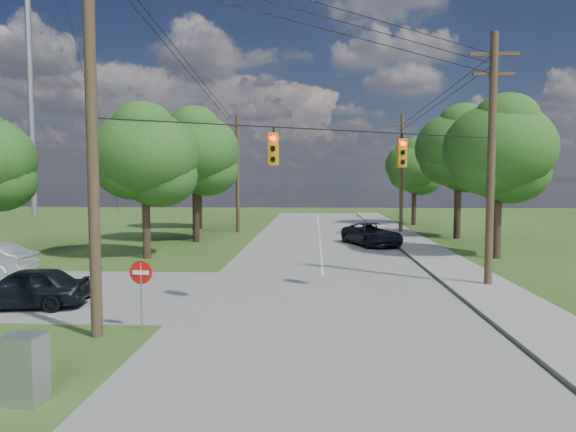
# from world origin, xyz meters

# --- Properties ---
(ground) EXTENTS (140.00, 140.00, 0.00)m
(ground) POSITION_xyz_m (0.00, 0.00, 0.00)
(ground) COLOR #324C19
(ground) RESTS_ON ground
(main_road) EXTENTS (10.00, 100.00, 0.03)m
(main_road) POSITION_xyz_m (2.00, 5.00, 0.01)
(main_road) COLOR gray
(main_road) RESTS_ON ground
(sidewalk_east) EXTENTS (2.60, 100.00, 0.12)m
(sidewalk_east) POSITION_xyz_m (8.70, 5.00, 0.06)
(sidewalk_east) COLOR gray
(sidewalk_east) RESTS_ON ground
(pole_sw) EXTENTS (2.00, 0.32, 12.00)m
(pole_sw) POSITION_xyz_m (-4.60, 0.40, 6.23)
(pole_sw) COLOR brown
(pole_sw) RESTS_ON ground
(pole_ne) EXTENTS (2.00, 0.32, 10.50)m
(pole_ne) POSITION_xyz_m (8.90, 8.00, 5.47)
(pole_ne) COLOR brown
(pole_ne) RESTS_ON ground
(pole_north_e) EXTENTS (2.00, 0.32, 10.00)m
(pole_north_e) POSITION_xyz_m (8.90, 30.00, 5.13)
(pole_north_e) COLOR brown
(pole_north_e) RESTS_ON ground
(pole_north_w) EXTENTS (2.00, 0.32, 10.00)m
(pole_north_w) POSITION_xyz_m (-5.00, 30.00, 5.13)
(pole_north_w) COLOR brown
(pole_north_w) RESTS_ON ground
(power_lines) EXTENTS (13.93, 29.62, 4.93)m
(power_lines) POSITION_xyz_m (1.50, 11.54, 9.15)
(power_lines) COLOR black
(power_lines) RESTS_ON ground
(traffic_signals) EXTENTS (4.91, 3.27, 1.05)m
(traffic_signals) POSITION_xyz_m (2.55, 4.43, 5.50)
(traffic_signals) COLOR orange
(traffic_signals) RESTS_ON ground
(radio_mast) EXTENTS (0.70, 0.70, 45.00)m
(radio_mast) POSITION_xyz_m (-32.00, 46.00, 22.50)
(radio_mast) COLOR gray
(radio_mast) RESTS_ON ground
(tree_w_near) EXTENTS (6.00, 6.00, 8.40)m
(tree_w_near) POSITION_xyz_m (-8.00, 15.00, 5.92)
(tree_w_near) COLOR #3D2A1E
(tree_w_near) RESTS_ON ground
(tree_w_mid) EXTENTS (6.40, 6.40, 9.22)m
(tree_w_mid) POSITION_xyz_m (-7.00, 23.00, 6.58)
(tree_w_mid) COLOR #3D2A1E
(tree_w_mid) RESTS_ON ground
(tree_w_far) EXTENTS (6.00, 6.00, 8.73)m
(tree_w_far) POSITION_xyz_m (-9.00, 33.00, 6.25)
(tree_w_far) COLOR #3D2A1E
(tree_w_far) RESTS_ON ground
(tree_e_near) EXTENTS (6.20, 6.20, 8.81)m
(tree_e_near) POSITION_xyz_m (12.00, 16.00, 6.25)
(tree_e_near) COLOR #3D2A1E
(tree_e_near) RESTS_ON ground
(tree_e_mid) EXTENTS (6.60, 6.60, 9.64)m
(tree_e_mid) POSITION_xyz_m (12.50, 26.00, 6.91)
(tree_e_mid) COLOR #3D2A1E
(tree_e_mid) RESTS_ON ground
(tree_e_far) EXTENTS (5.80, 5.80, 8.32)m
(tree_e_far) POSITION_xyz_m (11.50, 38.00, 5.92)
(tree_e_far) COLOR #3D2A1E
(tree_e_far) RESTS_ON ground
(car_cross_dark) EXTENTS (4.38, 2.24, 1.43)m
(car_cross_dark) POSITION_xyz_m (-8.41, 3.35, 0.75)
(car_cross_dark) COLOR black
(car_cross_dark) RESTS_ON cross_road
(car_main_north) EXTENTS (4.25, 5.95, 1.51)m
(car_main_north) POSITION_xyz_m (5.50, 21.33, 0.78)
(car_main_north) COLOR black
(car_main_north) RESTS_ON main_road
(control_cabinet) EXTENTS (0.85, 0.66, 1.40)m
(control_cabinet) POSITION_xyz_m (-4.17, -4.00, 0.70)
(control_cabinet) COLOR gray
(control_cabinet) RESTS_ON ground
(do_not_enter_sign) EXTENTS (0.70, 0.12, 2.10)m
(do_not_enter_sign) POSITION_xyz_m (-3.50, 1.00, 1.55)
(do_not_enter_sign) COLOR gray
(do_not_enter_sign) RESTS_ON ground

